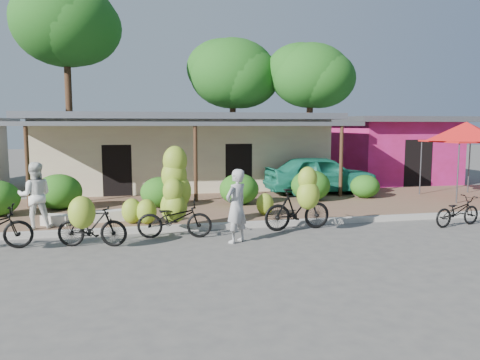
# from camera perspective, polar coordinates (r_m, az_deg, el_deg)

# --- Properties ---
(ground) EXTENTS (100.00, 100.00, 0.00)m
(ground) POSITION_cam_1_polar(r_m,az_deg,el_deg) (11.07, -1.40, -8.20)
(ground) COLOR #524F4C
(ground) RESTS_ON ground
(sidewalk) EXTENTS (60.00, 6.00, 0.12)m
(sidewalk) POSITION_cam_1_polar(r_m,az_deg,el_deg) (15.88, -4.89, -3.44)
(sidewalk) COLOR brown
(sidewalk) RESTS_ON ground
(curb) EXTENTS (60.00, 0.25, 0.15)m
(curb) POSITION_cam_1_polar(r_m,az_deg,el_deg) (12.97, -3.11, -5.66)
(curb) COLOR #A8A399
(curb) RESTS_ON ground
(shop_main) EXTENTS (13.00, 8.50, 3.35)m
(shop_main) POSITION_cam_1_polar(r_m,az_deg,el_deg) (21.56, -7.03, 3.65)
(shop_main) COLOR beige
(shop_main) RESTS_ON ground
(shop_pink) EXTENTS (6.00, 6.00, 3.25)m
(shop_pink) POSITION_cam_1_polar(r_m,az_deg,el_deg) (24.92, 17.81, 3.66)
(shop_pink) COLOR #C61E79
(shop_pink) RESTS_ON ground
(tree_far_center) EXTENTS (5.57, 5.48, 10.28)m
(tree_far_center) POSITION_cam_1_polar(r_m,az_deg,el_deg) (27.39, -20.88, 17.48)
(tree_far_center) COLOR #45301B
(tree_far_center) RESTS_ON ground
(tree_center_right) EXTENTS (5.15, 5.02, 7.83)m
(tree_center_right) POSITION_cam_1_polar(r_m,az_deg,el_deg) (27.81, -1.34, 13.03)
(tree_center_right) COLOR #45301B
(tree_center_right) RESTS_ON ground
(tree_near_right) EXTENTS (4.63, 4.46, 7.41)m
(tree_near_right) POSITION_cam_1_polar(r_m,az_deg,el_deg) (26.96, 8.10, 12.67)
(tree_near_right) COLOR #45301B
(tree_near_right) RESTS_ON ground
(hedge_1) EXTENTS (1.48, 1.33, 1.15)m
(hedge_1) POSITION_cam_1_polar(r_m,az_deg,el_deg) (16.29, -21.22, -1.35)
(hedge_1) COLOR #276216
(hedge_1) RESTS_ON sidewalk
(hedge_2) EXTENTS (1.30, 1.17, 1.01)m
(hedge_2) POSITION_cam_1_polar(r_m,az_deg,el_deg) (15.86, -9.72, -1.46)
(hedge_2) COLOR #276216
(hedge_2) RESTS_ON sidewalk
(hedge_3) EXTENTS (1.37, 1.23, 1.07)m
(hedge_3) POSITION_cam_1_polar(r_m,az_deg,el_deg) (16.14, -0.11, -1.12)
(hedge_3) COLOR #276216
(hedge_3) RESTS_ON sidewalk
(hedge_4) EXTENTS (1.43, 1.29, 1.12)m
(hedge_4) POSITION_cam_1_polar(r_m,az_deg,el_deg) (17.11, 8.60, -0.67)
(hedge_4) COLOR #276216
(hedge_4) RESTS_ON sidewalk
(hedge_5) EXTENTS (1.12, 1.00, 0.87)m
(hedge_5) POSITION_cam_1_polar(r_m,az_deg,el_deg) (18.24, 14.98, -0.76)
(hedge_5) COLOR #276216
(hedge_5) RESTS_ON sidewalk
(red_canopy) EXTENTS (3.50, 3.50, 2.86)m
(red_canopy) POSITION_cam_1_polar(r_m,az_deg,el_deg) (19.51, 25.84, 5.34)
(red_canopy) COLOR #59595E
(red_canopy) RESTS_ON sidewalk
(bike_left) EXTENTS (1.71, 1.29, 1.31)m
(bike_left) POSITION_cam_1_polar(r_m,az_deg,el_deg) (11.40, -17.83, -5.03)
(bike_left) COLOR black
(bike_left) RESTS_ON ground
(bike_center) EXTENTS (1.95, 1.31, 2.32)m
(bike_center) POSITION_cam_1_polar(r_m,az_deg,el_deg) (12.18, -7.95, -2.53)
(bike_center) COLOR black
(bike_center) RESTS_ON ground
(bike_right) EXTENTS (1.95, 1.25, 1.79)m
(bike_right) POSITION_cam_1_polar(r_m,az_deg,el_deg) (12.68, 7.32, -2.98)
(bike_right) COLOR black
(bike_right) RESTS_ON ground
(bike_far_right) EXTENTS (1.71, 0.90, 0.85)m
(bike_far_right) POSITION_cam_1_polar(r_m,az_deg,el_deg) (14.61, 24.98, -3.47)
(bike_far_right) COLOR black
(bike_far_right) RESTS_ON ground
(loose_banana_a) EXTENTS (0.56, 0.48, 0.70)m
(loose_banana_a) POSITION_cam_1_polar(r_m,az_deg,el_deg) (13.22, -11.32, -3.79)
(loose_banana_a) COLOR olive
(loose_banana_a) RESTS_ON sidewalk
(loose_banana_b) EXTENTS (0.57, 0.48, 0.71)m
(loose_banana_b) POSITION_cam_1_polar(r_m,az_deg,el_deg) (13.36, -13.04, -3.71)
(loose_banana_b) COLOR olive
(loose_banana_b) RESTS_ON sidewalk
(loose_banana_c) EXTENTS (0.54, 0.45, 0.67)m
(loose_banana_c) POSITION_cam_1_polar(r_m,az_deg,el_deg) (14.28, 3.08, -2.96)
(loose_banana_c) COLOR olive
(loose_banana_c) RESTS_ON sidewalk
(sack_near) EXTENTS (0.90, 0.53, 0.30)m
(sack_near) POSITION_cam_1_polar(r_m,az_deg,el_deg) (13.93, -15.72, -4.22)
(sack_near) COLOR beige
(sack_near) RESTS_ON sidewalk
(sack_far) EXTENTS (0.84, 0.62, 0.28)m
(sack_far) POSITION_cam_1_polar(r_m,az_deg,el_deg) (13.85, -21.47, -4.54)
(sack_far) COLOR beige
(sack_far) RESTS_ON sidewalk
(vendor) EXTENTS (0.78, 0.74, 1.80)m
(vendor) POSITION_cam_1_polar(r_m,az_deg,el_deg) (11.34, -0.45, -3.18)
(vendor) COLOR #9C9C9C
(vendor) RESTS_ON ground
(bystander) EXTENTS (0.92, 0.76, 1.77)m
(bystander) POSITION_cam_1_polar(r_m,az_deg,el_deg) (13.49, -23.70, -1.73)
(bystander) COLOR white
(bystander) RESTS_ON sidewalk
(teal_van) EXTENTS (4.56, 1.94, 1.53)m
(teal_van) POSITION_cam_1_polar(r_m,az_deg,el_deg) (19.03, 9.83, 0.68)
(teal_van) COLOR #1B7B60
(teal_van) RESTS_ON sidewalk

